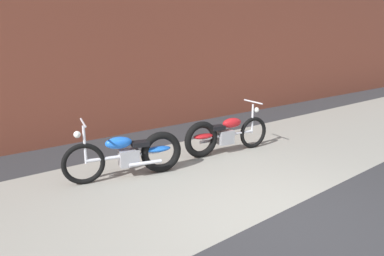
{
  "coord_description": "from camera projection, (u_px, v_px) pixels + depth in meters",
  "views": [
    {
      "loc": [
        -3.28,
        -2.47,
        2.2
      ],
      "look_at": [
        0.35,
        2.04,
        0.75
      ],
      "focal_mm": 31.75,
      "sensor_mm": 36.0,
      "label": 1
    }
  ],
  "objects": [
    {
      "name": "sidewalk_slab",
      "position": [
        187.0,
        177.0,
        5.72
      ],
      "size": [
        36.0,
        3.5,
        0.01
      ],
      "primitive_type": "cube",
      "color": "gray",
      "rests_on": "ground"
    },
    {
      "name": "motorcycle_red",
      "position": [
        222.0,
        135.0,
        6.87
      ],
      "size": [
        1.99,
        0.67,
        1.03
      ],
      "rotation": [
        0.0,
        0.0,
        -0.17
      ],
      "color": "black",
      "rests_on": "ground"
    },
    {
      "name": "ground_plane",
      "position": [
        270.0,
        218.0,
        4.4
      ],
      "size": [
        80.0,
        80.0,
        0.0
      ],
      "primitive_type": "plane",
      "color": "#2D2D30"
    },
    {
      "name": "motorcycle_blue",
      "position": [
        133.0,
        154.0,
        5.68
      ],
      "size": [
        1.97,
        0.76,
        1.03
      ],
      "rotation": [
        0.0,
        0.0,
        2.89
      ],
      "color": "black",
      "rests_on": "ground"
    }
  ]
}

